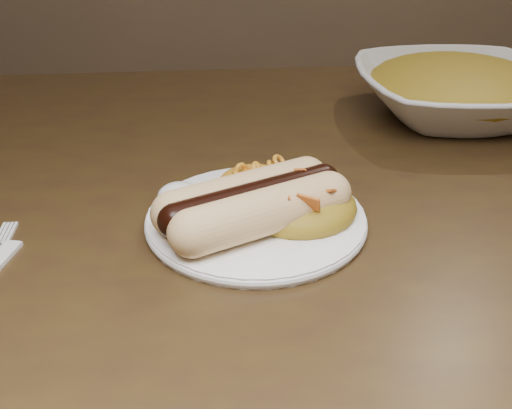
{
  "coord_description": "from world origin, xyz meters",
  "views": [
    {
      "loc": [
        -0.01,
        -0.51,
        1.03
      ],
      "look_at": [
        0.04,
        -0.04,
        0.77
      ],
      "focal_mm": 42.0,
      "sensor_mm": 36.0,
      "label": 1
    }
  ],
  "objects": [
    {
      "name": "bowl_filling",
      "position": [
        0.32,
        0.21,
        0.8
      ],
      "size": [
        0.31,
        0.31,
        0.06
      ],
      "primitive_type": "ellipsoid",
      "rotation": [
        0.0,
        0.0,
        -0.43
      ],
      "color": "#C66314",
      "rests_on": "serving_bowl"
    },
    {
      "name": "sour_cream",
      "position": [
        -0.03,
        -0.01,
        0.77
      ],
      "size": [
        0.05,
        0.05,
        0.02
      ],
      "primitive_type": "ellipsoid",
      "rotation": [
        0.0,
        0.0,
        0.34
      ],
      "color": "white",
      "rests_on": "plate"
    },
    {
      "name": "plate",
      "position": [
        0.04,
        -0.04,
        0.76
      ],
      "size": [
        0.26,
        0.26,
        0.01
      ],
      "primitive_type": "cylinder",
      "rotation": [
        0.0,
        0.0,
        0.37
      ],
      "color": "white",
      "rests_on": "table"
    },
    {
      "name": "taco_salad",
      "position": [
        0.07,
        -0.04,
        0.78
      ],
      "size": [
        0.11,
        0.1,
        0.05
      ],
      "rotation": [
        0.0,
        0.0,
        -0.28
      ],
      "color": "#C66314",
      "rests_on": "plate"
    },
    {
      "name": "hotdog",
      "position": [
        0.03,
        -0.05,
        0.78
      ],
      "size": [
        0.15,
        0.12,
        0.04
      ],
      "rotation": [
        0.0,
        0.0,
        0.43
      ],
      "color": "#E1BF7D",
      "rests_on": "plate"
    },
    {
      "name": "mac_and_cheese",
      "position": [
        0.04,
        0.02,
        0.77
      ],
      "size": [
        0.09,
        0.09,
        0.03
      ],
      "primitive_type": "ellipsoid",
      "rotation": [
        0.0,
        0.0,
        -0.43
      ],
      "color": "gold",
      "rests_on": "plate"
    },
    {
      "name": "table",
      "position": [
        0.0,
        0.0,
        0.66
      ],
      "size": [
        1.6,
        0.9,
        0.75
      ],
      "color": "black",
      "rests_on": "floor"
    },
    {
      "name": "serving_bowl",
      "position": [
        0.32,
        0.21,
        0.78
      ],
      "size": [
        0.26,
        0.26,
        0.06
      ],
      "primitive_type": "imported",
      "rotation": [
        0.0,
        0.0,
        -0.02
      ],
      "color": "silver",
      "rests_on": "table"
    }
  ]
}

